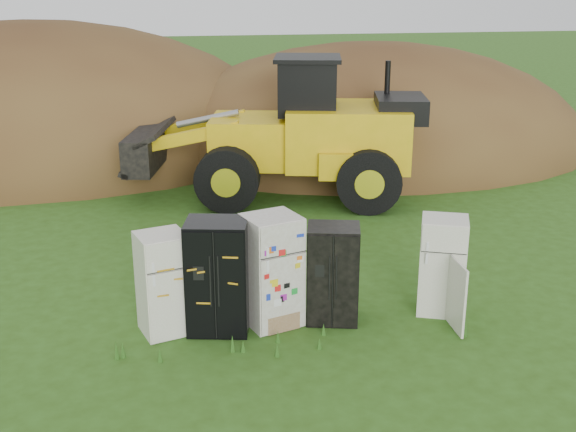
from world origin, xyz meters
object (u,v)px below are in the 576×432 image
at_px(fridge_black_side, 218,276).
at_px(wheel_loader, 271,129).
at_px(fridge_dark_mid, 333,274).
at_px(fridge_leftmost, 163,283).
at_px(fridge_open_door, 442,265).
at_px(fridge_sticker, 272,270).

distance_m(fridge_black_side, wheel_loader, 7.48).
relative_size(fridge_black_side, fridge_dark_mid, 1.13).
distance_m(fridge_leftmost, fridge_open_door, 4.66).
bearing_deg(fridge_black_side, fridge_sticker, 16.33).
bearing_deg(fridge_open_door, fridge_sticker, -159.65).
height_order(fridge_dark_mid, wheel_loader, wheel_loader).
relative_size(fridge_leftmost, fridge_sticker, 0.90).
bearing_deg(fridge_leftmost, fridge_sticker, -17.03).
distance_m(fridge_black_side, fridge_sticker, 0.89).
xyz_separation_m(fridge_leftmost, fridge_open_door, (4.66, -0.05, -0.00)).
relative_size(fridge_black_side, fridge_open_door, 1.11).
height_order(fridge_leftmost, fridge_sticker, fridge_sticker).
xyz_separation_m(fridge_sticker, fridge_dark_mid, (1.01, -0.05, -0.11)).
xyz_separation_m(fridge_leftmost, wheel_loader, (2.83, 7.09, 0.97)).
height_order(fridge_black_side, fridge_open_door, fridge_black_side).
bearing_deg(wheel_loader, fridge_leftmost, -99.48).
height_order(fridge_sticker, fridge_dark_mid, fridge_sticker).
relative_size(fridge_open_door, wheel_loader, 0.22).
bearing_deg(fridge_sticker, fridge_open_door, -19.52).
height_order(fridge_black_side, fridge_dark_mid, fridge_black_side).
bearing_deg(fridge_black_side, wheel_loader, 86.30).
bearing_deg(fridge_sticker, wheel_loader, 62.80).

